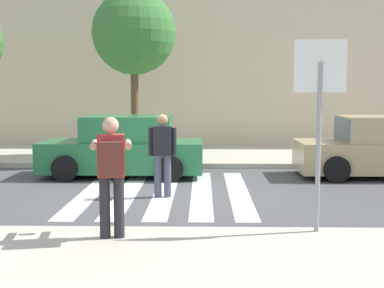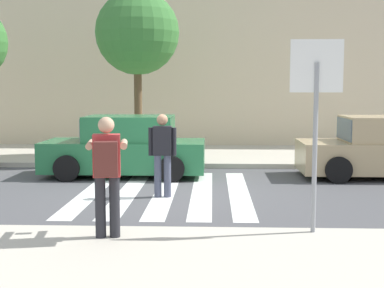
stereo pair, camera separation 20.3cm
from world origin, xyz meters
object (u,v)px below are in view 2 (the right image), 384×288
at_px(parked_car_green, 126,148).
at_px(parked_car_tan, 384,149).
at_px(stop_sign, 316,93).
at_px(photographer_with_backpack, 107,166).
at_px(street_tree_center, 137,34).
at_px(pedestrian_crossing, 162,151).

bearing_deg(parked_car_green, parked_car_tan, -0.00).
bearing_deg(stop_sign, parked_car_tan, 63.77).
height_order(stop_sign, photographer_with_backpack, stop_sign).
relative_size(parked_car_green, street_tree_center, 0.81).
bearing_deg(stop_sign, photographer_with_backpack, -171.78).
distance_m(stop_sign, pedestrian_crossing, 4.17).
bearing_deg(parked_car_tan, stop_sign, -116.23).
bearing_deg(parked_car_green, street_tree_center, 91.42).
distance_m(photographer_with_backpack, street_tree_center, 9.37).
height_order(photographer_with_backpack, pedestrian_crossing, photographer_with_backpack).
relative_size(stop_sign, parked_car_green, 0.69).
xyz_separation_m(parked_car_tan, street_tree_center, (-6.59, 2.79, 3.16)).
height_order(parked_car_green, street_tree_center, street_tree_center).
bearing_deg(stop_sign, parked_car_green, 123.05).
bearing_deg(street_tree_center, parked_car_tan, -22.94).
height_order(stop_sign, parked_car_tan, stop_sign).
distance_m(parked_car_green, street_tree_center, 4.22).
distance_m(pedestrian_crossing, parked_car_tan, 5.95).
xyz_separation_m(pedestrian_crossing, street_tree_center, (-1.25, 5.41, 2.91)).
bearing_deg(photographer_with_backpack, parked_car_tan, 46.64).
xyz_separation_m(photographer_with_backpack, pedestrian_crossing, (0.46, 3.51, -0.19)).
xyz_separation_m(stop_sign, street_tree_center, (-3.78, 8.50, 1.69)).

